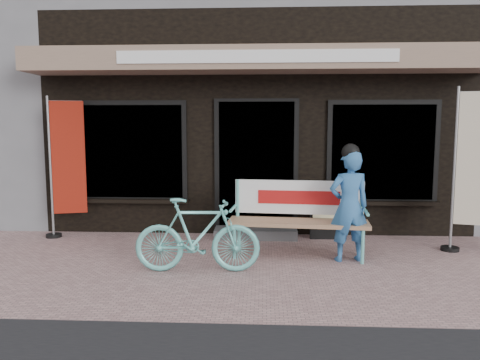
# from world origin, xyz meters

# --- Properties ---
(ground) EXTENTS (70.00, 70.00, 0.00)m
(ground) POSITION_xyz_m (0.00, 0.00, 0.00)
(ground) COLOR tan
(ground) RESTS_ON ground
(storefront) EXTENTS (7.00, 6.77, 6.00)m
(storefront) POSITION_xyz_m (0.00, 4.96, 2.99)
(storefront) COLOR black
(storefront) RESTS_ON ground
(bench) EXTENTS (1.92, 0.65, 1.02)m
(bench) POSITION_xyz_m (0.60, 0.81, 0.60)
(bench) COLOR #63C2BB
(bench) RESTS_ON ground
(person) EXTENTS (0.59, 0.44, 1.55)m
(person) POSITION_xyz_m (1.24, 0.56, 0.76)
(person) COLOR #2F67A4
(person) RESTS_ON ground
(bicycle) EXTENTS (1.54, 0.50, 0.91)m
(bicycle) POSITION_xyz_m (-0.68, -0.01, 0.46)
(bicycle) COLOR #63C2BB
(bicycle) RESTS_ON ground
(nobori_red) EXTENTS (0.66, 0.32, 2.23)m
(nobori_red) POSITION_xyz_m (-3.01, 1.68, 1.15)
(nobori_red) COLOR gray
(nobori_red) RESTS_ON ground
(nobori_cream) EXTENTS (0.69, 0.31, 2.31)m
(nobori_cream) POSITION_xyz_m (3.01, 1.07, 1.19)
(nobori_cream) COLOR gray
(nobori_cream) RESTS_ON ground
(menu_stand) EXTENTS (0.43, 0.10, 0.85)m
(menu_stand) POSITION_xyz_m (1.07, 1.72, 0.44)
(menu_stand) COLOR black
(menu_stand) RESTS_ON ground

